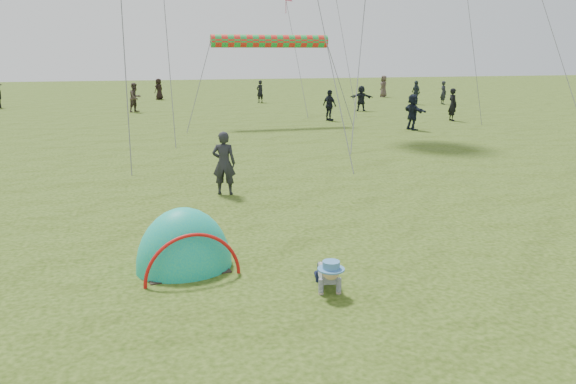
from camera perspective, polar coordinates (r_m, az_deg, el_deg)
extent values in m
plane|color=#1D3307|center=(9.32, 0.59, -9.12)|extent=(140.00, 140.00, 0.00)
ellipsoid|color=#0395A2|center=(10.06, -10.45, -7.57)|extent=(1.87, 1.62, 2.16)
imported|color=black|center=(14.79, -6.53, 2.93)|extent=(0.70, 0.56, 1.67)
imported|color=black|center=(42.26, -2.87, 10.16)|extent=(0.71, 0.64, 1.63)
imported|color=black|center=(31.00, 4.25, 8.77)|extent=(0.76, 1.06, 1.67)
imported|color=black|center=(46.18, -12.98, 10.16)|extent=(0.93, 0.93, 1.63)
imported|color=black|center=(36.55, 7.45, 9.43)|extent=(1.54, 1.08, 1.60)
imported|color=black|center=(32.18, 16.38, 8.52)|extent=(0.44, 0.65, 1.76)
imported|color=#443732|center=(36.74, -15.26, 9.24)|extent=(1.10, 1.10, 1.80)
imported|color=#28333C|center=(41.83, 12.85, 9.83)|extent=(0.47, 1.01, 1.68)
imported|color=#463833|center=(48.19, 9.69, 10.54)|extent=(0.61, 0.90, 1.77)
imported|color=black|center=(27.91, 12.56, 7.95)|extent=(0.72, 1.65, 1.72)
imported|color=black|center=(42.34, 15.51, 9.70)|extent=(0.44, 0.63, 1.65)
cylinder|color=red|center=(29.06, -1.84, 15.07)|extent=(5.94, 0.64, 0.64)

